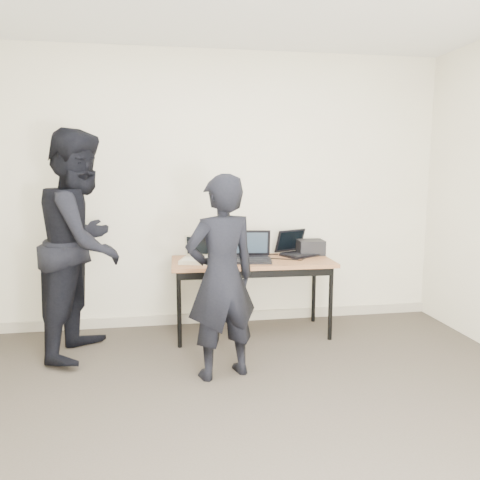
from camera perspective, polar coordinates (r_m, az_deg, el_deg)
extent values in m
cube|color=#403930|center=(2.93, 3.44, -24.33)|extent=(4.50, 4.50, 0.05)
cube|color=beige|center=(4.70, -2.53, 6.02)|extent=(4.50, 0.05, 2.70)
cube|color=brown|center=(4.41, 1.46, -2.65)|extent=(1.52, 0.69, 0.03)
cylinder|color=black|center=(4.18, -7.43, -8.44)|extent=(0.04, 0.04, 0.68)
cylinder|color=black|center=(4.41, 10.98, -7.63)|extent=(0.04, 0.04, 0.68)
cylinder|color=black|center=(4.69, -7.48, -6.53)|extent=(0.04, 0.04, 0.68)
cylinder|color=black|center=(4.89, 8.99, -5.93)|extent=(0.04, 0.04, 0.68)
cube|color=black|center=(4.14, 2.10, -4.20)|extent=(1.40, 0.06, 0.06)
cube|color=#B9B294|center=(4.29, -5.24, -2.54)|extent=(0.35, 0.32, 0.03)
cube|color=beige|center=(4.26, -5.32, -2.35)|extent=(0.27, 0.20, 0.01)
cube|color=#B9B294|center=(4.40, -4.87, -0.68)|extent=(0.29, 0.13, 0.20)
cube|color=black|center=(4.39, -4.89, -0.68)|extent=(0.25, 0.10, 0.17)
cube|color=#B9B294|center=(4.40, -4.90, -2.01)|extent=(0.26, 0.09, 0.02)
cube|color=black|center=(4.32, 1.48, -2.49)|extent=(0.39, 0.32, 0.02)
cube|color=black|center=(4.28, 1.49, -2.38)|extent=(0.31, 0.19, 0.01)
cube|color=black|center=(4.46, 1.41, -0.36)|extent=(0.36, 0.13, 0.25)
cube|color=#26333F|center=(4.45, 1.42, -0.35)|extent=(0.31, 0.10, 0.20)
cube|color=black|center=(4.45, 1.42, -2.01)|extent=(0.32, 0.07, 0.02)
cube|color=black|center=(4.63, 7.35, -1.80)|extent=(0.41, 0.36, 0.02)
cube|color=black|center=(4.61, 7.59, -1.68)|extent=(0.31, 0.24, 0.01)
cube|color=black|center=(4.73, 6.12, -0.06)|extent=(0.34, 0.22, 0.23)
cube|color=black|center=(4.72, 6.18, -0.04)|extent=(0.29, 0.18, 0.18)
cube|color=black|center=(4.72, 6.38, -1.45)|extent=(0.28, 0.14, 0.02)
cube|color=brown|center=(4.57, -1.26, -0.49)|extent=(0.38, 0.20, 0.24)
cube|color=brown|center=(4.49, -1.07, 0.65)|extent=(0.37, 0.12, 0.07)
cube|color=brown|center=(4.61, 0.66, -0.65)|extent=(0.03, 0.10, 0.02)
ellipsoid|color=white|center=(4.55, -0.89, 1.56)|extent=(0.14, 0.11, 0.08)
cube|color=black|center=(4.72, 8.60, -0.87)|extent=(0.26, 0.22, 0.15)
cube|color=black|center=(4.19, -1.03, -2.77)|extent=(0.09, 0.06, 0.03)
cube|color=silver|center=(4.26, -1.28, -2.75)|extent=(0.26, 0.13, 0.01)
cube|color=black|center=(4.52, 8.03, -2.16)|extent=(0.16, 0.22, 0.01)
cube|color=black|center=(4.64, 3.19, -1.82)|extent=(0.25, 0.02, 0.01)
cube|color=silver|center=(4.28, 1.73, -2.70)|extent=(0.20, 0.16, 0.01)
cube|color=black|center=(4.44, 5.35, -2.33)|extent=(0.30, 0.17, 0.01)
imported|color=black|center=(3.49, -2.28, -4.61)|extent=(0.64, 0.52, 1.54)
imported|color=black|center=(4.14, -18.63, -0.42)|extent=(0.91, 1.06, 1.89)
cube|color=#B2A994|center=(4.90, -2.37, -9.36)|extent=(4.50, 0.03, 0.10)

